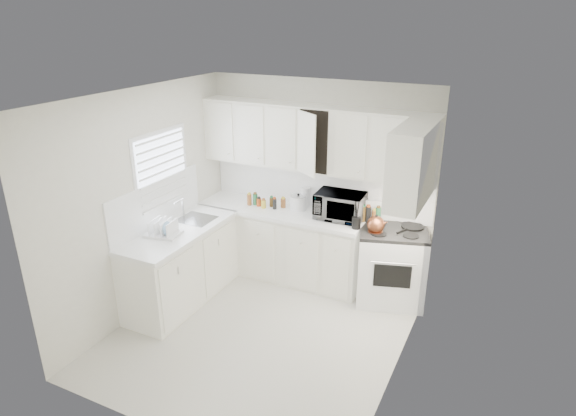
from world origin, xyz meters
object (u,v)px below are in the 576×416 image
Objects in this scene: stove at (392,256)px; microwave at (340,203)px; tea_kettle at (376,223)px; dish_rack at (163,227)px; rice_cooker at (298,201)px; utensil_crock at (357,215)px.

microwave is at bearing 159.20° from stove.
dish_rack is (-2.17, -1.15, -0.00)m from tea_kettle.
stove is 3.17× the size of dish_rack.
rice_cooker is (-1.29, 0.10, 0.45)m from stove.
stove reaches higher than tea_kettle.
tea_kettle is 0.67× the size of dish_rack.
rice_cooker reaches higher than dish_rack.
microwave is (-0.52, 0.21, 0.09)m from tea_kettle.
utensil_crock is at bearing -30.71° from rice_cooker.
utensil_crock reaches higher than tea_kettle.
microwave reaches higher than tea_kettle.
microwave reaches higher than stove.
rice_cooker is at bearing 163.49° from utensil_crock.
utensil_crock reaches higher than dish_rack.
stove is 2.04× the size of microwave.
tea_kettle is 2.46m from dish_rack.
tea_kettle is at bearing -24.54° from microwave.
dish_rack is at bearing -147.69° from tea_kettle.
rice_cooker is at bearing 171.39° from tea_kettle.
microwave is (-0.70, 0.05, 0.54)m from stove.
tea_kettle is 1.14m from rice_cooker.
tea_kettle is at bearing -27.22° from rice_cooker.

